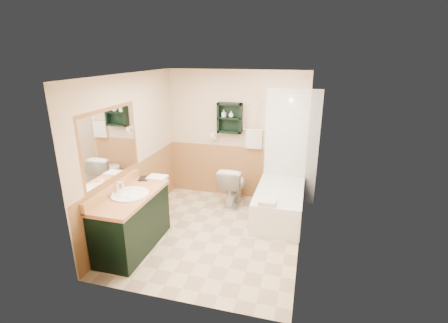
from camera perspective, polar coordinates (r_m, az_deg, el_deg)
floor at (r=5.19m, az=-1.88°, el=-12.49°), size 3.00×3.00×0.00m
back_wall at (r=6.09m, az=2.16°, el=4.57°), size 2.60×0.04×2.40m
left_wall at (r=5.21m, az=-16.06°, el=1.37°), size 0.04×3.00×2.40m
right_wall at (r=4.49m, az=14.29°, el=-1.23°), size 0.04×3.00×2.40m
ceiling at (r=4.45m, az=-2.22°, el=15.25°), size 2.60×3.00×0.04m
wainscot_left at (r=5.43m, az=-15.08°, el=-5.72°), size 2.98×2.98×1.00m
wainscot_back at (r=6.27m, az=2.01°, el=-1.72°), size 2.58×2.58×1.00m
mirror_frame at (r=4.66m, az=-19.27°, el=2.88°), size 1.30×1.30×1.00m
mirror_glass at (r=4.66m, az=-19.22°, el=2.87°), size 1.20×1.20×0.90m
tile_right at (r=5.25m, az=13.94°, el=-0.02°), size 1.50×1.50×2.10m
tile_back at (r=5.95m, az=11.71°, el=2.35°), size 0.95×0.95×2.10m
tile_accent at (r=5.05m, az=14.58°, el=9.15°), size 1.50×1.50×0.10m
wall_shelf at (r=5.93m, az=1.00°, el=7.65°), size 0.45×0.15×0.55m
hair_dryer at (r=6.11m, az=-1.70°, el=4.61°), size 0.10×0.24×0.18m
towel_bar at (r=5.92m, az=5.34°, el=5.59°), size 0.40×0.06×0.40m
curtain_rod at (r=5.10m, az=6.20°, el=10.86°), size 0.03×1.60×0.03m
shower_curtain at (r=5.45m, az=6.19°, el=2.20°), size 1.05×1.05×1.70m
vanity at (r=4.84m, az=-15.79°, el=-10.11°), size 0.59×1.30×0.83m
bathtub at (r=5.63m, az=9.70°, el=-7.16°), size 0.77×1.50×0.51m
toilet at (r=5.96m, az=1.58°, el=-4.21°), size 0.43×0.75×0.73m
counter_towel at (r=5.11m, az=-11.69°, el=-2.80°), size 0.29×0.22×0.04m
vanity_book at (r=5.14m, az=-14.79°, el=-1.98°), size 0.15×0.06×0.20m
tub_towel at (r=4.95m, az=7.62°, el=-7.08°), size 0.26×0.22×0.07m
soap_bottle_a at (r=5.94m, az=-0.02°, el=8.11°), size 0.10×0.14×0.06m
soap_bottle_b at (r=5.91m, az=1.26°, el=8.19°), size 0.13×0.14×0.09m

